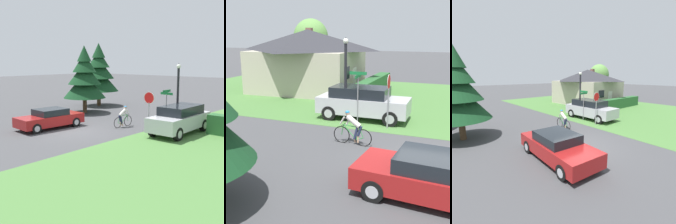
% 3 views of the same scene
% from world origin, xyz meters
% --- Properties ---
extents(ground_plane, '(140.00, 140.00, 0.00)m').
position_xyz_m(ground_plane, '(0.00, 0.00, 0.00)').
color(ground_plane, '#424244').
extents(sedan_left_lane, '(2.15, 4.70, 1.35)m').
position_xyz_m(sedan_left_lane, '(-2.05, -0.33, 0.66)').
color(sedan_left_lane, maroon).
rests_on(sedan_left_lane, ground).
extents(cyclist, '(0.44, 1.76, 1.48)m').
position_xyz_m(cyclist, '(1.39, 3.35, 0.70)').
color(cyclist, black).
rests_on(cyclist, ground).
extents(parked_suv_right, '(2.07, 4.96, 1.80)m').
position_xyz_m(parked_suv_right, '(5.37, 4.17, 0.95)').
color(parked_suv_right, '#B7B7BC').
rests_on(parked_suv_right, ground).
extents(stop_sign, '(0.73, 0.07, 2.70)m').
position_xyz_m(stop_sign, '(4.17, 2.50, 1.92)').
color(stop_sign, gray).
rests_on(stop_sign, ground).
extents(street_lamp, '(0.28, 0.28, 4.42)m').
position_xyz_m(street_lamp, '(4.74, 4.94, 2.51)').
color(street_lamp, black).
rests_on(street_lamp, ground).
extents(street_name_sign, '(0.90, 0.90, 2.73)m').
position_xyz_m(street_name_sign, '(4.39, 4.13, 1.89)').
color(street_name_sign, gray).
rests_on(street_name_sign, ground).
extents(conifer_tall_near, '(3.73, 3.73, 5.90)m').
position_xyz_m(conifer_tall_near, '(-5.06, 5.74, 3.10)').
color(conifer_tall_near, '#4C3823').
rests_on(conifer_tall_near, ground).
extents(conifer_tall_far, '(4.03, 4.03, 6.36)m').
position_xyz_m(conifer_tall_far, '(-7.25, 9.77, 3.39)').
color(conifer_tall_far, '#4C3823').
rests_on(conifer_tall_far, ground).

